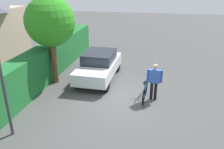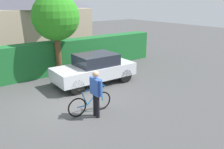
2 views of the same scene
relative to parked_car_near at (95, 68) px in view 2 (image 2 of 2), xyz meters
The scene contains 7 objects.
ground_plane 2.66m from the parked_car_near, 146.09° to the right, with size 60.00×60.00×0.00m, color #464646.
hedge_row 3.45m from the parked_car_near, 127.76° to the left, with size 15.83×0.90×1.76m, color #1D642D.
house_distant 8.55m from the parked_car_near, 87.97° to the left, with size 7.32×4.98×4.65m.
parked_car_near is the anchor object (origin of this frame).
bicycle 3.15m from the parked_car_near, 126.39° to the right, with size 1.71×0.50×0.99m.
person_rider 3.42m from the parked_car_near, 122.51° to the right, with size 0.22×0.67×1.66m.
tree_kerbside 3.22m from the parked_car_near, 112.37° to the left, with size 2.35×2.35×4.25m.
Camera 2 is at (-3.76, -7.63, 3.89)m, focal length 37.63 mm.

